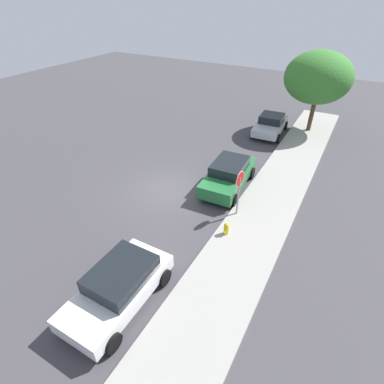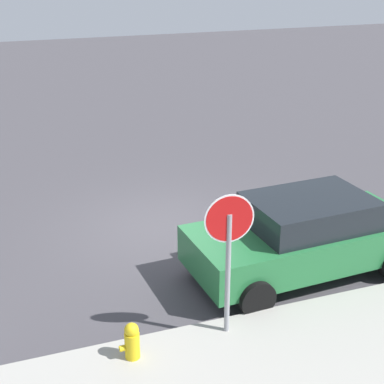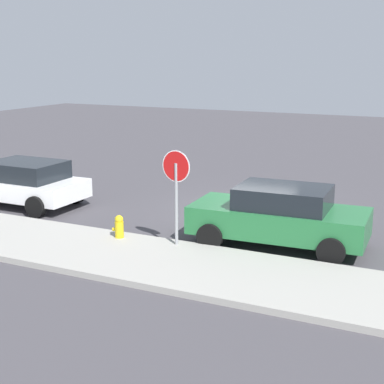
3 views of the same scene
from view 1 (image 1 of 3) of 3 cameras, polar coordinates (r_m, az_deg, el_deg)
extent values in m
plane|color=#423F44|center=(16.17, -4.58, 0.53)|extent=(60.00, 60.00, 0.00)
cube|color=#9E9B93|center=(14.42, 12.87, -4.87)|extent=(32.00, 2.82, 0.14)
cylinder|color=gray|center=(13.84, 8.77, -1.03)|extent=(0.08, 0.08, 2.12)
cylinder|color=white|center=(13.29, 9.14, 2.44)|extent=(0.75, 0.09, 0.75)
cylinder|color=red|center=(13.29, 9.14, 2.44)|extent=(0.70, 0.09, 0.70)
cube|color=#236B38|center=(16.11, 6.91, 2.94)|extent=(4.34, 2.01, 0.68)
cube|color=black|center=(15.89, 7.18, 4.95)|extent=(2.26, 1.69, 0.52)
cylinder|color=black|center=(14.92, 8.09, -1.53)|extent=(0.65, 0.25, 0.64)
cylinder|color=black|center=(15.42, 1.85, 0.18)|extent=(0.65, 0.25, 0.64)
cylinder|color=black|center=(17.26, 11.29, 3.57)|extent=(0.65, 0.25, 0.64)
cylinder|color=black|center=(17.70, 5.76, 4.93)|extent=(0.65, 0.25, 0.64)
cube|color=white|center=(10.91, -13.92, -17.70)|extent=(4.06, 1.89, 0.56)
cube|color=black|center=(10.60, -13.36, -14.91)|extent=(2.21, 1.66, 0.54)
cylinder|color=black|center=(10.21, -14.85, -26.02)|extent=(0.64, 0.22, 0.64)
cylinder|color=black|center=(11.14, -22.54, -20.81)|extent=(0.64, 0.22, 0.64)
cylinder|color=black|center=(11.33, -5.32, -15.91)|extent=(0.64, 0.22, 0.64)
cylinder|color=black|center=(12.18, -12.86, -12.27)|extent=(0.64, 0.22, 0.64)
cube|color=silver|center=(23.09, 14.63, 12.04)|extent=(3.91, 1.98, 0.55)
cube|color=black|center=(23.07, 14.94, 13.41)|extent=(1.73, 1.65, 0.52)
cylinder|color=black|center=(21.86, 15.97, 9.78)|extent=(0.65, 0.25, 0.64)
cylinder|color=black|center=(22.19, 11.47, 10.81)|extent=(0.65, 0.25, 0.64)
cylinder|color=black|center=(24.24, 17.36, 12.00)|extent=(0.65, 0.25, 0.64)
cylinder|color=black|center=(24.54, 13.25, 12.92)|extent=(0.65, 0.25, 0.64)
cylinder|color=#513823|center=(24.16, 21.72, 13.08)|extent=(0.31, 0.31, 2.22)
ellipsoid|color=#387A2D|center=(23.62, 22.87, 19.46)|extent=(4.56, 4.56, 3.51)
cylinder|color=gold|center=(13.16, 6.50, -7.40)|extent=(0.22, 0.22, 0.55)
sphere|color=gold|center=(12.94, 6.60, -6.30)|extent=(0.21, 0.21, 0.21)
cylinder|color=gold|center=(13.02, 6.25, -7.61)|extent=(0.08, 0.09, 0.09)
camera|label=2|loc=(9.02, 47.83, 0.18)|focal=55.00mm
camera|label=3|loc=(19.41, 53.97, 7.17)|focal=55.00mm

